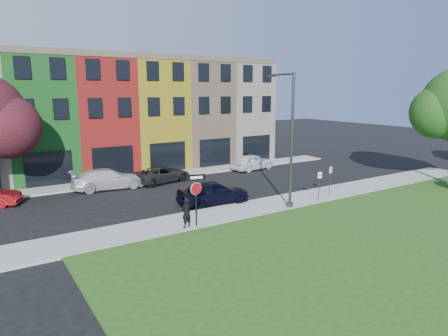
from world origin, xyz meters
TOP-DOWN VIEW (x-y plane):
  - ground at (0.00, 0.00)m, footprint 120.00×120.00m
  - sidewalk_near at (2.00, 3.00)m, footprint 40.00×3.00m
  - sidewalk_far at (-3.00, 15.00)m, footprint 40.00×2.40m
  - rowhouse_block at (-2.50, 21.18)m, footprint 30.00×10.12m
  - stop_sign at (-4.95, 1.88)m, footprint 1.01×0.36m
  - man at (-5.50, 2.02)m, footprint 0.78×0.68m
  - sedan_near at (-1.82, 5.30)m, footprint 3.07×5.20m
  - parked_car_silver at (-6.37, 13.20)m, footprint 3.07×5.73m
  - parked_car_dark at (-1.98, 13.06)m, footprint 4.21×5.71m
  - parked_car_white at (7.28, 13.22)m, footprint 3.14×4.99m
  - street_lamp at (1.82, 2.10)m, footprint 0.40×2.58m
  - parking_sign_a at (4.37, 1.89)m, footprint 0.32×0.11m
  - parking_sign_b at (5.97, 2.41)m, footprint 0.32×0.10m

SIDE VIEW (x-z plane):
  - ground at x=0.00m, z-range 0.00..0.00m
  - sidewalk_near at x=2.00m, z-range 0.00..0.12m
  - sidewalk_far at x=-3.00m, z-range 0.00..0.12m
  - parked_car_dark at x=-1.98m, z-range 0.00..1.33m
  - parked_car_white at x=7.28m, z-range 0.00..1.51m
  - parked_car_silver at x=-6.37m, z-range 0.00..1.56m
  - sedan_near at x=-1.82m, z-range 0.00..1.61m
  - man at x=-5.50m, z-range 0.12..1.75m
  - parking_sign_a at x=4.37m, z-range 0.39..2.43m
  - parking_sign_b at x=5.97m, z-range 0.39..2.53m
  - stop_sign at x=-4.95m, z-range 0.73..3.62m
  - street_lamp at x=1.82m, z-range 0.15..8.50m
  - rowhouse_block at x=-2.50m, z-range -0.01..9.99m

